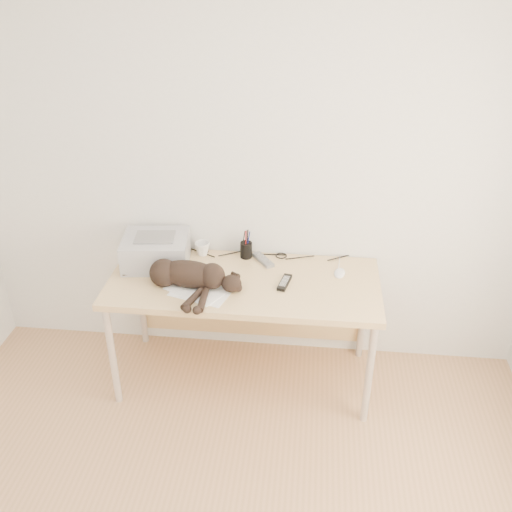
# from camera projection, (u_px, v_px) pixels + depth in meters

# --- Properties ---
(wall_back) EXTENTS (3.50, 0.00, 3.50)m
(wall_back) POSITION_uv_depth(u_px,v_px,m) (250.00, 169.00, 3.40)
(wall_back) COLOR white
(wall_back) RESTS_ON floor
(desk) EXTENTS (1.60, 0.70, 0.74)m
(desk) POSITION_uv_depth(u_px,v_px,m) (246.00, 291.00, 3.51)
(desk) COLOR #D7BC7E
(desk) RESTS_ON floor
(printer) EXTENTS (0.43, 0.38, 0.19)m
(printer) POSITION_uv_depth(u_px,v_px,m) (156.00, 250.00, 3.50)
(printer) COLOR #AAABAF
(printer) RESTS_ON desk
(papers) EXTENTS (0.42, 0.36, 0.01)m
(papers) POSITION_uv_depth(u_px,v_px,m) (200.00, 290.00, 3.27)
(papers) COLOR white
(papers) RESTS_ON desk
(cat) EXTENTS (0.74, 0.38, 0.17)m
(cat) POSITION_uv_depth(u_px,v_px,m) (186.00, 275.00, 3.27)
(cat) COLOR black
(cat) RESTS_ON desk
(mug) EXTENTS (0.13, 0.13, 0.09)m
(mug) POSITION_uv_depth(u_px,v_px,m) (203.00, 249.00, 3.61)
(mug) COLOR white
(mug) RESTS_ON desk
(pen_cup) EXTENTS (0.08, 0.08, 0.19)m
(pen_cup) POSITION_uv_depth(u_px,v_px,m) (246.00, 250.00, 3.58)
(pen_cup) COLOR black
(pen_cup) RESTS_ON desk
(remote_grey) EXTENTS (0.15, 0.19, 0.02)m
(remote_grey) POSITION_uv_depth(u_px,v_px,m) (263.00, 260.00, 3.56)
(remote_grey) COLOR slate
(remote_grey) RESTS_ON desk
(remote_black) EXTENTS (0.08, 0.18, 0.02)m
(remote_black) POSITION_uv_depth(u_px,v_px,m) (285.00, 282.00, 3.33)
(remote_black) COLOR black
(remote_black) RESTS_ON desk
(mouse) EXTENTS (0.09, 0.12, 0.04)m
(mouse) POSITION_uv_depth(u_px,v_px,m) (340.00, 271.00, 3.42)
(mouse) COLOR silver
(mouse) RESTS_ON desk
(cable_tangle) EXTENTS (1.36, 0.08, 0.01)m
(cable_tangle) POSITION_uv_depth(u_px,v_px,m) (250.00, 254.00, 3.63)
(cable_tangle) COLOR black
(cable_tangle) RESTS_ON desk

